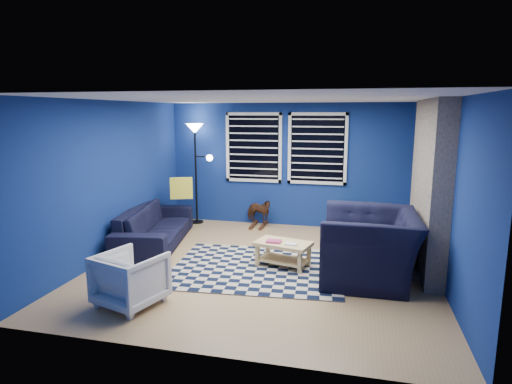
% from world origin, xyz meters
% --- Properties ---
extents(floor, '(5.00, 5.00, 0.00)m').
position_xyz_m(floor, '(0.00, 0.00, 0.00)').
color(floor, tan).
rests_on(floor, ground).
extents(ceiling, '(5.00, 5.00, 0.00)m').
position_xyz_m(ceiling, '(0.00, 0.00, 2.50)').
color(ceiling, white).
rests_on(ceiling, wall_back).
extents(wall_back, '(5.00, 0.00, 5.00)m').
position_xyz_m(wall_back, '(0.00, 2.50, 1.25)').
color(wall_back, navy).
rests_on(wall_back, floor).
extents(wall_left, '(0.00, 5.00, 5.00)m').
position_xyz_m(wall_left, '(-2.50, 0.00, 1.25)').
color(wall_left, navy).
rests_on(wall_left, floor).
extents(wall_right, '(0.00, 5.00, 5.00)m').
position_xyz_m(wall_right, '(2.50, 0.00, 1.25)').
color(wall_right, navy).
rests_on(wall_right, floor).
extents(fireplace, '(0.65, 2.00, 2.50)m').
position_xyz_m(fireplace, '(2.36, 0.50, 1.20)').
color(fireplace, gray).
rests_on(fireplace, floor).
extents(window_left, '(1.17, 0.06, 1.42)m').
position_xyz_m(window_left, '(-0.75, 2.46, 1.60)').
color(window_left, black).
rests_on(window_left, wall_back).
extents(window_right, '(1.17, 0.06, 1.42)m').
position_xyz_m(window_right, '(0.55, 2.46, 1.60)').
color(window_right, black).
rests_on(window_right, wall_back).
extents(tv, '(0.07, 1.00, 0.58)m').
position_xyz_m(tv, '(2.45, 2.00, 1.40)').
color(tv, black).
rests_on(tv, wall_right).
extents(rug, '(2.65, 2.19, 0.02)m').
position_xyz_m(rug, '(-0.07, -0.11, 0.01)').
color(rug, black).
rests_on(rug, floor).
extents(sofa, '(2.42, 1.30, 0.67)m').
position_xyz_m(sofa, '(-2.10, 0.64, 0.33)').
color(sofa, black).
rests_on(sofa, floor).
extents(armchair_big, '(1.49, 1.30, 0.96)m').
position_xyz_m(armchair_big, '(1.55, -0.12, 0.48)').
color(armchair_big, black).
rests_on(armchair_big, floor).
extents(armchair_bent, '(0.89, 0.90, 0.66)m').
position_xyz_m(armchair_bent, '(-1.29, -1.65, 0.33)').
color(armchair_bent, gray).
rests_on(armchair_bent, floor).
extents(rocking_horse, '(0.46, 0.67, 0.51)m').
position_xyz_m(rocking_horse, '(-0.59, 2.23, 0.33)').
color(rocking_horse, '#422415').
rests_on(rocking_horse, floor).
extents(coffee_table, '(0.90, 0.65, 0.41)m').
position_xyz_m(coffee_table, '(0.29, 0.05, 0.28)').
color(coffee_table, '#DFC17D').
rests_on(coffee_table, rug).
extents(cabinet, '(0.64, 0.51, 0.56)m').
position_xyz_m(cabinet, '(1.28, 2.25, 0.25)').
color(cabinet, '#DFC17D').
rests_on(cabinet, floor).
extents(floor_lamp, '(0.57, 0.35, 2.08)m').
position_xyz_m(floor_lamp, '(-1.91, 2.23, 1.71)').
color(floor_lamp, black).
rests_on(floor_lamp, floor).
extents(throw_pillow, '(0.44, 0.28, 0.40)m').
position_xyz_m(throw_pillow, '(-1.95, 1.50, 0.87)').
color(throw_pillow, yellow).
rests_on(throw_pillow, sofa).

